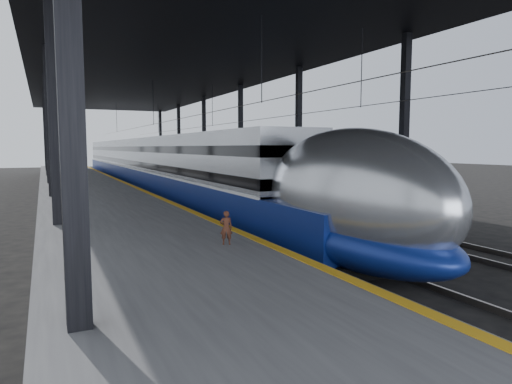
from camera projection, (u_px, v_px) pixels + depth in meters
ground at (274, 268)px, 13.77m from camera, size 160.00×160.00×0.00m
platform at (89, 195)px, 30.28m from camera, size 6.00×80.00×1.00m
yellow_strip at (132, 186)px, 31.41m from camera, size 0.30×80.00×0.01m
rails at (204, 196)px, 33.69m from camera, size 6.52×80.00×0.16m
canopy at (167, 68)px, 31.71m from camera, size 18.00×75.00×9.47m
tgv_train at (151, 166)px, 38.35m from camera, size 3.04×65.20×4.36m
second_train at (193, 165)px, 44.32m from camera, size 2.70×56.05×3.72m
child at (226, 228)px, 12.39m from camera, size 0.40×0.34×0.93m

